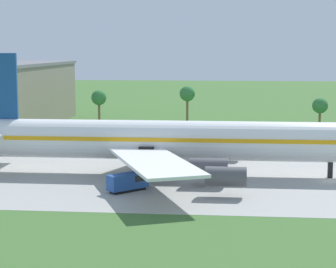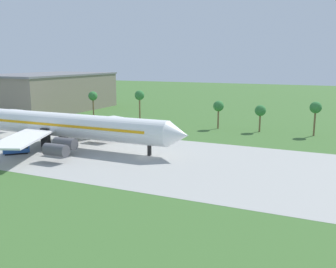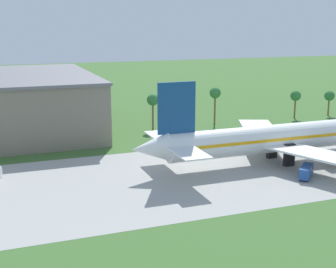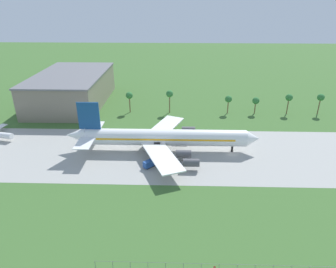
# 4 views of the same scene
# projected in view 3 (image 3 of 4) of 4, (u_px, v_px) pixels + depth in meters

# --- Properties ---
(jet_airliner) EXTENTS (75.96, 51.99, 20.03)m
(jet_airliner) POSITION_uv_depth(u_px,v_px,m) (288.00, 137.00, 109.81)
(jet_airliner) COLOR white
(jet_airliner) RESTS_ON ground_plane
(baggage_tug) EXTENTS (5.87, 5.78, 2.67)m
(baggage_tug) POSITION_uv_depth(u_px,v_px,m) (306.00, 171.00, 98.65)
(baggage_tug) COLOR black
(baggage_tug) RESTS_ON ground_plane
(terminal_building) EXTENTS (36.72, 61.20, 17.06)m
(terminal_building) POSITION_uv_depth(u_px,v_px,m) (31.00, 102.00, 142.82)
(terminal_building) COLOR slate
(terminal_building) RESTS_ON ground_plane
(palm_tree_row) EXTENTS (101.86, 3.60, 12.13)m
(palm_tree_row) POSITION_uv_depth(u_px,v_px,m) (300.00, 93.00, 159.73)
(palm_tree_row) COLOR brown
(palm_tree_row) RESTS_ON ground_plane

